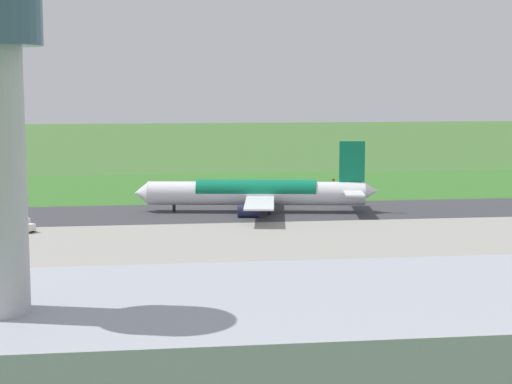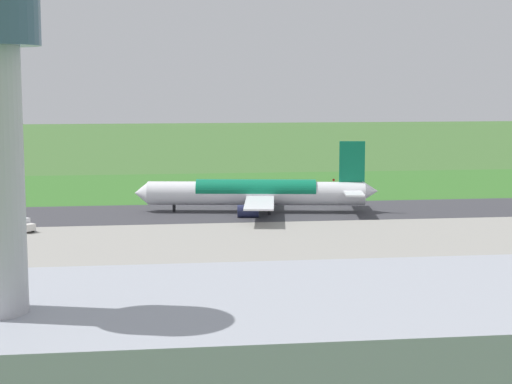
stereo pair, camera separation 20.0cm
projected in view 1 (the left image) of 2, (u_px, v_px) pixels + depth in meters
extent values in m
plane|color=#3D662D|center=(319.00, 211.00, 191.80)|extent=(800.00, 800.00, 0.00)
cube|color=#38383D|center=(319.00, 211.00, 191.79)|extent=(600.00, 28.04, 0.06)
cube|color=gray|center=(388.00, 262.00, 137.61)|extent=(440.00, 110.00, 0.05)
cube|color=#346B27|center=(288.00, 188.00, 231.59)|extent=(600.00, 80.00, 0.04)
cylinder|color=white|center=(256.00, 193.00, 189.42)|extent=(48.23, 12.49, 5.20)
cone|color=white|center=(141.00, 193.00, 189.99)|extent=(3.72, 5.34, 4.94)
cone|color=white|center=(370.00, 191.00, 188.77)|extent=(4.14, 4.90, 4.42)
cube|color=#0C724C|center=(352.00, 162.00, 188.02)|extent=(5.61, 1.35, 9.00)
cube|color=white|center=(354.00, 193.00, 183.39)|extent=(5.33, 9.51, 0.36)
cube|color=white|center=(349.00, 187.00, 194.29)|extent=(5.33, 9.51, 0.36)
cube|color=white|center=(260.00, 202.00, 178.54)|extent=(9.30, 22.66, 0.35)
cube|color=white|center=(261.00, 189.00, 200.35)|extent=(9.30, 22.66, 0.35)
cylinder|color=#23284C|center=(248.00, 211.00, 182.39)|extent=(4.88, 3.46, 2.80)
cylinder|color=#23284C|center=(250.00, 201.00, 197.26)|extent=(4.88, 3.46, 2.80)
cylinder|color=black|center=(174.00, 204.00, 190.15)|extent=(0.70, 0.70, 3.42)
cylinder|color=black|center=(269.00, 207.00, 185.71)|extent=(0.70, 0.70, 3.42)
cylinder|color=black|center=(270.00, 202.00, 193.64)|extent=(0.70, 0.70, 3.42)
cylinder|color=#0C724C|center=(256.00, 191.00, 189.35)|extent=(26.89, 9.21, 5.23)
cube|color=#9EA3AD|center=(471.00, 372.00, 66.14)|extent=(99.70, 23.69, 13.29)
cube|color=#334C60|center=(422.00, 321.00, 77.75)|extent=(95.71, 0.16, 4.78)
cube|color=silver|center=(28.00, 227.00, 163.89)|extent=(3.09, 3.09, 1.30)
cube|color=silver|center=(20.00, 223.00, 165.76)|extent=(4.17, 4.41, 2.20)
cylinder|color=black|center=(33.00, 230.00, 164.69)|extent=(0.80, 0.89, 0.90)
cylinder|color=black|center=(23.00, 231.00, 163.26)|extent=(0.80, 0.89, 0.90)
cylinder|color=black|center=(23.00, 228.00, 167.03)|extent=(0.80, 0.89, 0.90)
cylinder|color=black|center=(14.00, 229.00, 165.60)|extent=(0.80, 0.89, 0.90)
cylinder|color=slate|center=(333.00, 184.00, 232.56)|extent=(0.10, 0.10, 1.90)
cube|color=red|center=(333.00, 180.00, 232.42)|extent=(0.60, 0.04, 0.60)
cone|color=orange|center=(319.00, 187.00, 232.49)|extent=(0.40, 0.40, 0.55)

